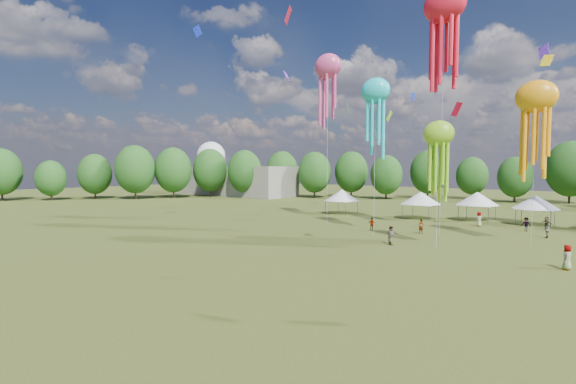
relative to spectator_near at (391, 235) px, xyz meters
The scene contains 7 objects.
spectator_near is the anchor object (origin of this frame).
spectators_far 15.43m from the spectator_near, 61.06° to the left, with size 21.12×23.08×1.89m.
festival_tents 23.28m from the spectator_near, 90.45° to the left, with size 39.69×10.77×4.18m.
show_kites 23.33m from the spectator_near, 51.57° to the left, with size 44.43×15.40×31.33m.
treeline 31.57m from the spectator_near, 90.38° to the left, with size 201.57×95.24×13.43m.
hangar 79.52m from the spectator_near, 149.32° to the left, with size 40.00×12.00×8.00m, color gray.
radome 96.76m from the spectator_near, 151.11° to the left, with size 9.00×9.00×16.00m.
Camera 1 is at (13.88, -5.43, 7.58)m, focal length 25.15 mm.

